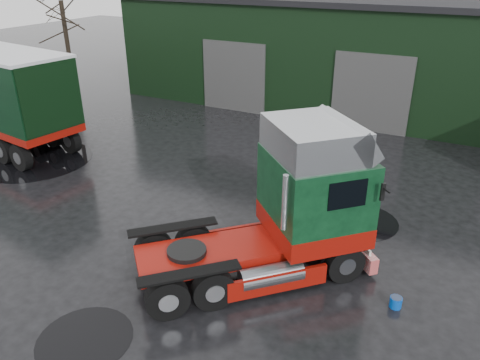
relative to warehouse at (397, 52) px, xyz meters
name	(u,v)px	position (x,y,z in m)	size (l,w,h in m)	color
ground	(191,253)	(-2.00, -20.00, -3.16)	(100.00, 100.00, 0.00)	black
warehouse	(397,52)	(0.00, 0.00, 0.00)	(32.40, 12.40, 6.30)	black
hero_tractor	(247,205)	(-0.01, -20.08, -0.94)	(3.02, 7.13, 4.43)	#0C3319
wash_bucket	(396,302)	(4.11, -19.61, -3.01)	(0.32, 0.32, 0.30)	#0844B8
tree_left	(65,29)	(-19.00, -8.00, 1.09)	(4.40, 4.40, 8.50)	black
tree_back_a	(325,5)	(-8.00, 10.00, 1.59)	(4.40, 4.40, 9.50)	black
puddle_0	(85,339)	(-2.25, -24.25, -3.15)	(2.29, 2.29, 0.01)	black
puddle_1	(360,221)	(2.14, -15.65, -3.15)	(2.64, 2.64, 0.01)	black
puddle_2	(35,160)	(-12.33, -17.05, -3.15)	(5.03, 5.03, 0.01)	black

